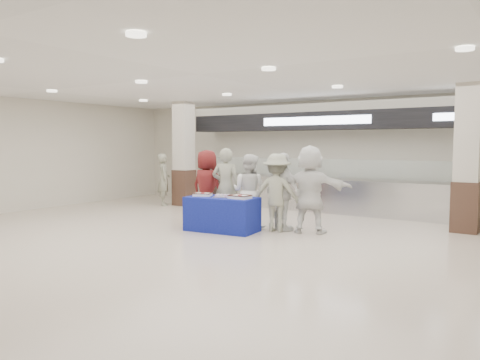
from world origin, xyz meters
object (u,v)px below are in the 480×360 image
Objects in this scene: display_table at (222,214)px; soldier_b at (277,193)px; civilian_white at (310,189)px; civilian_maroon at (207,187)px; cupcake_tray at (222,196)px; soldier_bg at (164,180)px; chef_tall at (249,191)px; sheet_cake_right at (240,196)px; sheet_cake_left at (203,194)px; soldier_a at (226,187)px; chef_short at (283,192)px.

soldier_b is (1.01, 0.64, 0.48)m from display_table.
soldier_b is 0.73m from civilian_white.
civilian_maroon is at bearing -13.70° from soldier_b.
soldier_bg is at bearing 148.70° from cupcake_tray.
cupcake_tray is 0.28× the size of chef_tall.
civilian_maroon is at bearing 145.09° from cupcake_tray.
display_table is 0.92× the size of chef_tall.
civilian_white reaches higher than chef_tall.
civilian_maroon is (-1.38, 0.63, 0.09)m from sheet_cake_right.
sheet_cake_right is at bearing 3.20° from sheet_cake_left.
sheet_cake_left is 0.28× the size of chef_tall.
display_table is at bearing 8.55° from civilian_white.
sheet_cake_right is 0.24× the size of civilian_maroon.
soldier_a is at bearing -12.19° from civilian_white.
soldier_b is 5.32m from soldier_bg.
sheet_cake_left reaches higher than cupcake_tray.
civilian_maroon is at bearing -5.58° from chef_tall.
sheet_cake_right is 0.84m from soldier_b.
soldier_a reaches higher than display_table.
display_table is at bearing 97.87° from soldier_a.
sheet_cake_right is 0.25× the size of chef_tall.
sheet_cake_left is at bearing 4.09° from civilian_white.
soldier_bg is at bearing -47.13° from soldier_a.
soldier_bg is at bearing -33.95° from civilian_white.
display_table is 0.41m from cupcake_tray.
display_table is at bearing 18.55° from soldier_b.
sheet_cake_left is 0.27× the size of chef_short.
soldier_a is 0.96× the size of civilian_white.
soldier_bg reaches higher than cupcake_tray.
soldier_a is at bearing 25.36° from chef_short.
chef_tall is at bearing 159.03° from soldier_a.
civilian_maroon is 3.57m from soldier_bg.
chef_tall is (1.21, 0.00, -0.04)m from civilian_maroon.
civilian_white is (1.70, 0.87, 0.57)m from display_table.
chef_short is (1.44, 0.14, -0.05)m from soldier_a.
sheet_cake_right reaches higher than display_table.
soldier_bg is at bearing -33.36° from soldier_b.
soldier_a is at bearing -13.70° from soldier_b.
soldier_a is 4.06m from soldier_bg.
cupcake_tray is 0.71m from chef_tall.
display_table is 1.43m from chef_short.
soldier_bg is at bearing -27.66° from civilian_maroon.
sheet_cake_left is 0.27× the size of soldier_b.
sheet_cake_left is at bearing 10.74° from soldier_b.
soldier_a reaches higher than sheet_cake_left.
civilian_maroon reaches higher than soldier_b.
chef_tall is (0.79, 0.69, 0.05)m from sheet_cake_left.
chef_short reaches higher than display_table.
chef_short is 1.07× the size of soldier_bg.
civilian_white is at bearing 165.49° from soldier_a.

